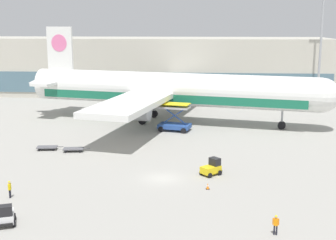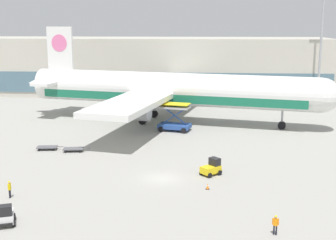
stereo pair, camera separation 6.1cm
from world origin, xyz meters
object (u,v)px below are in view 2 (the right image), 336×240
Objects in this scene: airplane_main at (166,90)px; baggage_dolly_second at (74,149)px; baggage_tug_foreground at (212,168)px; scissor_lift_loader at (175,120)px; baggage_tug_mid at (5,216)px; light_mast at (322,35)px; ground_crew_far at (275,223)px; ground_crew_near at (9,188)px; baggage_dolly_lead at (47,147)px; traffic_cone_near at (208,186)px.

baggage_dolly_second is at bearing -106.08° from airplane_main.
baggage_dolly_second is at bearing 112.69° from baggage_tug_foreground.
baggage_tug_mid is at bearing -96.10° from scissor_lift_loader.
scissor_lift_loader is at bearing -137.33° from light_mast.
airplane_main is 31.93× the size of ground_crew_far.
baggage_dolly_second is at bearing -6.96° from ground_crew_near.
baggage_tug_mid is (-43.02, -65.75, -14.15)m from light_mast.
airplane_main reaches higher than baggage_dolly_lead.
baggage_tug_foreground is at bearing -62.80° from airplane_main.
scissor_lift_loader is (1.95, -7.00, -4.03)m from airplane_main.
light_mast is 38.41× the size of traffic_cone_near.
baggage_dolly_second is (-43.42, -41.49, -14.63)m from light_mast.
airplane_main is at bearing -147.13° from light_mast.
baggage_tug_foreground is 22.82m from ground_crew_near.
baggage_tug_foreground reaches higher than ground_crew_far.
light_mast is 6.96× the size of baggage_dolly_lead.
baggage_tug_mid is (-18.74, -15.38, 0.00)m from baggage_tug_foreground.
airplane_main is 41.22m from ground_crew_near.
baggage_dolly_second is at bearing 160.24° from baggage_tug_mid.
baggage_dolly_second is at bearing -16.33° from baggage_dolly_lead.
traffic_cone_near is (7.11, -34.71, -5.51)m from airplane_main.
ground_crew_near reaches higher than ground_crew_far.
scissor_lift_loader is 2.07× the size of baggage_tug_mid.
baggage_tug_foreground is 4.04× the size of traffic_cone_near.
airplane_main is at bearing 53.31° from baggage_dolly_second.
light_mast is 70.27m from ground_crew_far.
traffic_cone_near is at bearing 99.05° from baggage_tug_mid.
traffic_cone_near is (5.16, -27.71, -1.47)m from scissor_lift_loader.
light_mast is 6.96× the size of baggage_dolly_second.
baggage_dolly_second is (-19.15, 8.89, -0.49)m from baggage_tug_foreground.
baggage_dolly_second is (-0.41, 24.27, -0.49)m from baggage_tug_mid.
ground_crew_near reaches higher than baggage_dolly_lead.
light_mast reaches higher than traffic_cone_near.
baggage_tug_mid is at bearing -161.85° from ground_crew_near.
ground_crew_far is at bearing -62.55° from traffic_cone_near.
baggage_tug_mid is 24.27m from baggage_dolly_second.
baggage_tug_foreground is (5.70, -22.75, -0.93)m from scissor_lift_loader.
baggage_dolly_second is 2.10× the size of ground_crew_far.
traffic_cone_near is (22.58, -14.45, -0.05)m from baggage_dolly_lead.
airplane_main is 20.66× the size of baggage_tug_mid.
baggage_tug_foreground reaches higher than baggage_dolly_lead.
traffic_cone_near is (-5.61, 10.80, -0.73)m from ground_crew_far.
scissor_lift_loader reaches higher than traffic_cone_near.
baggage_tug_foreground is 0.73× the size of baggage_dolly_second.
baggage_tug_mid is at bearing -91.03° from airplane_main.
airplane_main reaches higher than scissor_lift_loader.
traffic_cone_near is (-24.81, -55.34, -14.69)m from light_mast.
traffic_cone_near is at bearing -65.64° from airplane_main.
ground_crew_far is at bearing 68.35° from baggage_tug_mid.
ground_crew_near is at bearing -91.20° from baggage_dolly_lead.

